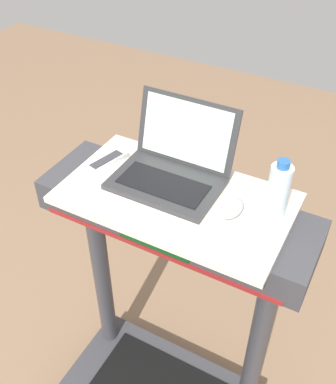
{
  "coord_description": "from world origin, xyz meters",
  "views": [
    {
      "loc": [
        0.49,
        -0.25,
        2.06
      ],
      "look_at": [
        0.0,
        0.65,
        1.2
      ],
      "focal_mm": 42.62,
      "sensor_mm": 36.0,
      "label": 1
    }
  ],
  "objects": [
    {
      "name": "computer_mouse",
      "position": [
        0.18,
        0.71,
        1.17
      ],
      "size": [
        0.06,
        0.1,
        0.03
      ],
      "primitive_type": "ellipsoid",
      "rotation": [
        0.0,
        0.0,
        -0.04
      ],
      "color": "#B2B2B7",
      "rests_on": "desk_board"
    },
    {
      "name": "tv_remote",
      "position": [
        -0.28,
        0.73,
        1.16
      ],
      "size": [
        0.09,
        0.17,
        0.02
      ],
      "color": "silver",
      "rests_on": "desk_board"
    },
    {
      "name": "water_bottle",
      "position": [
        0.29,
        0.76,
        1.24
      ],
      "size": [
        0.06,
        0.06,
        0.19
      ],
      "color": "silver",
      "rests_on": "desk_board"
    },
    {
      "name": "laptop",
      "position": [
        -0.05,
        0.77,
        1.2
      ],
      "size": [
        0.34,
        0.28,
        0.23
      ],
      "rotation": [
        0.0,
        0.0,
        -0.07
      ],
      "color": "#2D2D30",
      "rests_on": "desk_board"
    },
    {
      "name": "desk_board",
      "position": [
        0.0,
        0.7,
        1.14
      ],
      "size": [
        0.71,
        0.4,
        0.02
      ],
      "primitive_type": "cube",
      "color": "beige",
      "rests_on": "treadmill_base"
    }
  ]
}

